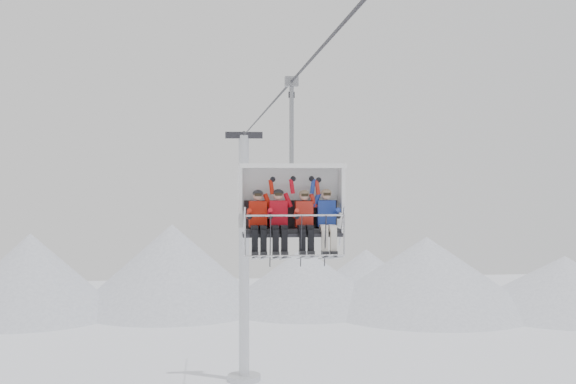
{
  "coord_description": "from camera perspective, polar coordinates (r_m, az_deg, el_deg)",
  "views": [
    {
      "loc": [
        -1.84,
        -16.89,
        11.23
      ],
      "look_at": [
        0.0,
        0.0,
        10.79
      ],
      "focal_mm": 45.0,
      "sensor_mm": 36.0,
      "label": 1
    }
  ],
  "objects": [
    {
      "name": "chairlift_carrier",
      "position": [
        16.39,
        0.23,
        -0.48
      ],
      "size": [
        2.37,
        1.17,
        3.98
      ],
      "color": "black",
      "rests_on": "haul_cable"
    },
    {
      "name": "haul_cable",
      "position": [
        17.11,
        0.0,
        8.42
      ],
      "size": [
        0.06,
        50.0,
        0.06
      ],
      "primitive_type": "cylinder",
      "rotation": [
        1.57,
        0.0,
        0.0
      ],
      "color": "#2A2A2F",
      "rests_on": "lift_tower_left"
    },
    {
      "name": "skier_far_right",
      "position": [
        16.22,
        3.09,
        -2.16
      ],
      "size": [
        0.4,
        1.69,
        1.61
      ],
      "color": "navy",
      "rests_on": "chairlift_carrier"
    },
    {
      "name": "ridgeline",
      "position": [
        59.53,
        -5.94,
        -6.65
      ],
      "size": [
        72.0,
        21.0,
        7.0
      ],
      "color": "silver",
      "rests_on": "ground"
    },
    {
      "name": "skier_center_right",
      "position": [
        16.14,
        1.33,
        -2.21
      ],
      "size": [
        0.39,
        1.69,
        1.58
      ],
      "color": "red",
      "rests_on": "chairlift_carrier"
    },
    {
      "name": "skier_center_left",
      "position": [
        16.08,
        -0.75,
        -2.19
      ],
      "size": [
        0.4,
        1.69,
        1.61
      ],
      "color": "red",
      "rests_on": "chairlift_carrier"
    },
    {
      "name": "lift_tower_right",
      "position": [
        39.31,
        -3.49,
        -6.51
      ],
      "size": [
        2.0,
        1.8,
        13.48
      ],
      "color": "silver",
      "rests_on": "ground"
    },
    {
      "name": "skier_far_left",
      "position": [
        16.04,
        -2.37,
        -2.22
      ],
      "size": [
        0.4,
        1.69,
        1.59
      ],
      "color": "red",
      "rests_on": "chairlift_carrier"
    }
  ]
}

